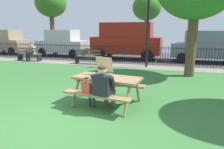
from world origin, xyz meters
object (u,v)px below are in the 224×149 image
object	(u,v)px
parked_car_far_left	(6,42)
far_tree_left	(51,4)
person_on_park_bench	(31,51)
parked_car_right	(208,46)
lamp_post_walkway	(148,20)
parked_car_center	(127,40)
far_tree_midleft	(147,8)
park_bench_center	(88,57)
child_at_table	(88,90)
adult_at_table	(104,86)
picnic_table_foreground	(107,83)
park_bench_left	(29,54)
parked_car_left	(63,43)
pizza_box_open	(103,72)

from	to	relation	value
parked_car_far_left	far_tree_left	distance (m)	6.96
person_on_park_bench	parked_car_right	size ratio (longest dim) A/B	0.27
lamp_post_walkway	parked_car_center	distance (m)	3.49
parked_car_right	far_tree_midleft	size ratio (longest dim) A/B	0.85
park_bench_center	parked_car_right	xyz separation A→B (m)	(6.81, 2.79, 0.59)
parked_car_center	far_tree_midleft	world-z (taller)	far_tree_midleft
child_at_table	adult_at_table	bearing A→B (deg)	-4.28
child_at_table	picnic_table_foreground	bearing A→B (deg)	55.25
adult_at_table	park_bench_left	size ratio (longest dim) A/B	0.74
parked_car_left	parked_car_right	bearing A→B (deg)	0.00
park_bench_center	far_tree_left	xyz separation A→B (m)	(-8.05, 8.66, 4.28)
picnic_table_foreground	parked_car_far_left	distance (m)	14.72
lamp_post_walkway	parked_car_far_left	size ratio (longest dim) A/B	1.02
parked_car_far_left	parked_car_center	bearing A→B (deg)	0.00
parked_car_far_left	far_tree_midleft	distance (m)	12.74
park_bench_left	far_tree_midleft	size ratio (longest dim) A/B	0.31
parked_car_right	adult_at_table	bearing A→B (deg)	-111.23
parked_car_center	parked_car_far_left	bearing A→B (deg)	-180.00
park_bench_left	parked_car_right	distance (m)	11.38
parked_car_right	parked_car_far_left	bearing A→B (deg)	-180.00
person_on_park_bench	far_tree_midleft	world-z (taller)	far_tree_midleft
adult_at_table	far_tree_midleft	world-z (taller)	far_tree_midleft
child_at_table	far_tree_left	size ratio (longest dim) A/B	0.14
pizza_box_open	adult_at_table	size ratio (longest dim) A/B	0.48
adult_at_table	lamp_post_walkway	bearing A→B (deg)	88.33
picnic_table_foreground	parked_car_right	xyz separation A→B (m)	(3.67, 8.67, 0.41)
adult_at_table	person_on_park_bench	xyz separation A→B (m)	(-7.31, 6.42, 0.00)
parked_car_far_left	parked_car_left	distance (m)	5.40
park_bench_center	parked_car_far_left	xyz separation A→B (m)	(-8.75, 2.79, 0.59)
adult_at_table	person_on_park_bench	size ratio (longest dim) A/B	1.00
person_on_park_bench	pizza_box_open	bearing A→B (deg)	-39.51
parked_car_right	far_tree_left	world-z (taller)	far_tree_left
parked_car_left	far_tree_midleft	xyz separation A→B (m)	(5.51, 5.87, 2.95)
picnic_table_foreground	far_tree_midleft	distance (m)	14.96
child_at_table	lamp_post_walkway	world-z (taller)	lamp_post_walkway
park_bench_left	person_on_park_bench	distance (m)	0.28
parked_car_center	adult_at_table	bearing A→B (deg)	-80.29
child_at_table	parked_car_far_left	size ratio (longest dim) A/B	0.22
far_tree_left	far_tree_midleft	size ratio (longest dim) A/B	1.20
parked_car_center	far_tree_left	size ratio (longest dim) A/B	0.76
park_bench_left	person_on_park_bench	size ratio (longest dim) A/B	1.35
adult_at_table	parked_car_right	xyz separation A→B (m)	(3.57, 9.19, 0.35)
picnic_table_foreground	adult_at_table	size ratio (longest dim) A/B	1.67
person_on_park_bench	parked_car_right	world-z (taller)	parked_car_right
adult_at_table	parked_car_left	world-z (taller)	parked_car_left
picnic_table_foreground	park_bench_center	distance (m)	6.67
picnic_table_foreground	person_on_park_bench	size ratio (longest dim) A/B	1.67
pizza_box_open	far_tree_left	bearing A→B (deg)	127.36
parked_car_right	park_bench_left	bearing A→B (deg)	-165.78
park_bench_center	picnic_table_foreground	bearing A→B (deg)	-61.92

